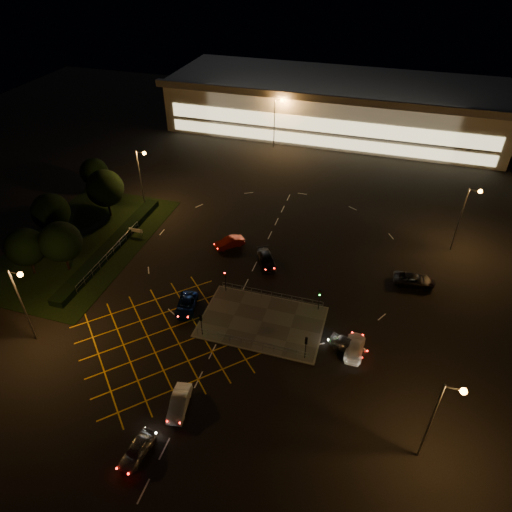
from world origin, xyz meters
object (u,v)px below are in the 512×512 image
(signal_nw, at_px, (225,277))
(car_queue_white, at_px, (179,403))
(car_right_silver, at_px, (348,345))
(car_near_silver, at_px, (137,450))
(signal_se, at_px, (306,344))
(signal_ne, at_px, (320,295))
(car_approach_white, at_px, (355,347))
(car_far_dkgrey, at_px, (266,260))
(car_left_blue, at_px, (186,305))
(car_circ_red, at_px, (229,243))
(car_east_grey, at_px, (414,280))
(signal_sw, at_px, (201,320))

(signal_nw, xyz_separation_m, car_queue_white, (1.54, -17.59, -1.63))
(car_queue_white, bearing_deg, car_right_silver, 30.00)
(car_near_silver, distance_m, car_right_silver, 24.12)
(signal_se, relative_size, signal_ne, 1.00)
(signal_ne, bearing_deg, car_approach_white, -46.90)
(signal_ne, height_order, car_far_dkgrey, signal_ne)
(car_near_silver, bearing_deg, signal_nw, 96.35)
(signal_nw, xyz_separation_m, car_left_blue, (-3.50, -4.50, -1.70))
(car_left_blue, bearing_deg, signal_se, -25.35)
(car_near_silver, bearing_deg, car_circ_red, 101.38)
(signal_se, distance_m, car_east_grey, 19.86)
(signal_nw, relative_size, car_east_grey, 0.60)
(signal_sw, relative_size, car_circ_red, 0.71)
(car_approach_white, bearing_deg, signal_nw, -16.22)
(signal_sw, relative_size, car_right_silver, 0.75)
(signal_se, height_order, car_far_dkgrey, signal_se)
(signal_se, distance_m, car_near_silver, 19.44)
(car_right_silver, distance_m, car_circ_red, 24.16)
(signal_nw, height_order, car_right_silver, signal_nw)
(signal_sw, height_order, car_circ_red, signal_sw)
(car_far_dkgrey, xyz_separation_m, car_circ_red, (-6.26, 2.38, 0.01))
(car_far_dkgrey, bearing_deg, car_near_silver, -124.99)
(car_queue_white, relative_size, car_circ_red, 1.01)
(car_far_dkgrey, relative_size, car_approach_white, 1.02)
(signal_sw, bearing_deg, car_circ_red, -80.71)
(car_right_silver, relative_size, car_circ_red, 0.96)
(signal_sw, relative_size, car_east_grey, 0.60)
(car_right_silver, bearing_deg, car_far_dkgrey, 67.50)
(signal_sw, height_order, car_approach_white, signal_sw)
(car_left_blue, xyz_separation_m, car_east_grey, (26.51, 12.97, 0.06))
(car_right_silver, relative_size, car_east_grey, 0.80)
(car_left_blue, bearing_deg, car_right_silver, -15.18)
(signal_sw, bearing_deg, car_approach_white, -171.35)
(signal_sw, height_order, car_left_blue, signal_sw)
(signal_sw, relative_size, car_approach_white, 0.65)
(signal_se, relative_size, car_left_blue, 0.65)
(signal_se, xyz_separation_m, car_queue_white, (-10.46, -9.61, -1.63))
(signal_se, relative_size, car_queue_white, 0.71)
(signal_nw, distance_m, car_near_silver, 23.23)
(car_east_grey, bearing_deg, signal_se, 140.18)
(signal_nw, bearing_deg, car_queue_white, -85.00)
(signal_ne, bearing_deg, car_far_dkgrey, 140.58)
(car_right_silver, bearing_deg, signal_nw, 93.30)
(signal_se, distance_m, car_queue_white, 14.30)
(signal_ne, height_order, car_circ_red, signal_ne)
(car_circ_red, bearing_deg, car_right_silver, 9.15)
(signal_sw, distance_m, car_near_silver, 15.27)
(car_right_silver, bearing_deg, car_left_blue, 109.08)
(car_near_silver, xyz_separation_m, car_far_dkgrey, (3.44, 30.23, 0.01))
(car_near_silver, height_order, car_approach_white, car_near_silver)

